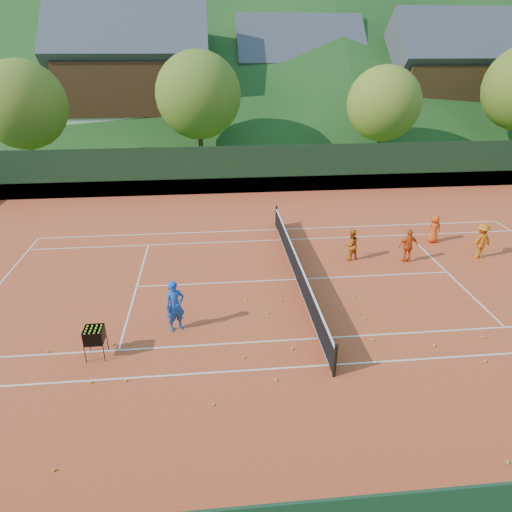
{
  "coord_description": "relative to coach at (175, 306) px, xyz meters",
  "views": [
    {
      "loc": [
        -3.27,
        -16.15,
        8.75
      ],
      "look_at": [
        -1.66,
        0.0,
        1.14
      ],
      "focal_mm": 32.0,
      "sensor_mm": 36.0,
      "label": 1
    }
  ],
  "objects": [
    {
      "name": "tennis_ball_6",
      "position": [
        7.84,
        -6.22,
        -0.86
      ],
      "size": [
        0.07,
        0.07,
        0.07
      ],
      "primitive_type": "sphere",
      "color": "#ABD623",
      "rests_on": "clay_court"
    },
    {
      "name": "chalet_right",
      "position": [
        24.64,
        33.12,
        4.34
      ],
      "size": [
        11.5,
        8.82,
        11.91
      ],
      "color": "beige",
      "rests_on": "ground"
    },
    {
      "name": "tennis_ball_23",
      "position": [
        8.6,
        1.29,
        -0.86
      ],
      "size": [
        0.07,
        0.07,
        0.07
      ],
      "primitive_type": "sphere",
      "color": "#ABD623",
      "rests_on": "clay_court"
    },
    {
      "name": "tennis_ball_18",
      "position": [
        2.12,
        -1.79,
        -0.86
      ],
      "size": [
        0.07,
        0.07,
        0.07
      ],
      "primitive_type": "sphere",
      "color": "#ABD623",
      "rests_on": "clay_court"
    },
    {
      "name": "student_c",
      "position": [
        11.84,
        6.25,
        -0.21
      ],
      "size": [
        0.68,
        0.45,
        1.36
      ],
      "primitive_type": "imported",
      "rotation": [
        0.0,
        0.0,
        3.11
      ],
      "color": "#DC4E13",
      "rests_on": "clay_court"
    },
    {
      "name": "tennis_ball_12",
      "position": [
        5.4,
        1.06,
        -0.86
      ],
      "size": [
        0.07,
        0.07,
        0.07
      ],
      "primitive_type": "sphere",
      "color": "#ABD623",
      "rests_on": "clay_court"
    },
    {
      "name": "ground",
      "position": [
        4.64,
        3.12,
        -0.91
      ],
      "size": [
        400.0,
        400.0,
        0.0
      ],
      "primitive_type": "plane",
      "color": "#31571B",
      "rests_on": "ground"
    },
    {
      "name": "tennis_ball_16",
      "position": [
        6.46,
        -0.05,
        -0.86
      ],
      "size": [
        0.07,
        0.07,
        0.07
      ],
      "primitive_type": "sphere",
      "color": "#ABD623",
      "rests_on": "clay_court"
    },
    {
      "name": "tennis_ball_7",
      "position": [
        8.18,
        -1.79,
        -0.86
      ],
      "size": [
        0.07,
        0.07,
        0.07
      ],
      "primitive_type": "sphere",
      "color": "#ABD623",
      "rests_on": "clay_court"
    },
    {
      "name": "coach",
      "position": [
        0.0,
        0.0,
        0.0
      ],
      "size": [
        0.77,
        0.66,
        1.79
      ],
      "primitive_type": "imported",
      "rotation": [
        0.0,
        0.0,
        0.42
      ],
      "color": "blue",
      "rests_on": "clay_court"
    },
    {
      "name": "tennis_ball_17",
      "position": [
        3.19,
        0.66,
        -0.86
      ],
      "size": [
        0.07,
        0.07,
        0.07
      ],
      "primitive_type": "sphere",
      "color": "#ABD623",
      "rests_on": "clay_court"
    },
    {
      "name": "tennis_ball_21",
      "position": [
        9.34,
        -2.7,
        -0.86
      ],
      "size": [
        0.07,
        0.07,
        0.07
      ],
      "primitive_type": "sphere",
      "color": "#ABD623",
      "rests_on": "clay_court"
    },
    {
      "name": "tree_b",
      "position": [
        0.64,
        23.12,
        4.28
      ],
      "size": [
        6.4,
        6.4,
        8.4
      ],
      "color": "#41281A",
      "rests_on": "ground"
    },
    {
      "name": "student_b",
      "position": [
        9.73,
        4.28,
        -0.14
      ],
      "size": [
        0.91,
        0.43,
        1.51
      ],
      "primitive_type": "imported",
      "rotation": [
        0.0,
        0.0,
        3.22
      ],
      "color": "#E75414",
      "rests_on": "clay_court"
    },
    {
      "name": "tennis_ball_19",
      "position": [
        -1.3,
        -2.52,
        -0.86
      ],
      "size": [
        0.07,
        0.07,
        0.07
      ],
      "primitive_type": "sphere",
      "color": "#ABD623",
      "rests_on": "clay_court"
    },
    {
      "name": "tennis_ball_9",
      "position": [
        -2.27,
        -2.48,
        -0.86
      ],
      "size": [
        0.07,
        0.07,
        0.07
      ],
      "primitive_type": "sphere",
      "color": "#ABD623",
      "rests_on": "clay_court"
    },
    {
      "name": "clay_court",
      "position": [
        4.64,
        3.12,
        -0.9
      ],
      "size": [
        40.0,
        24.0,
        0.02
      ],
      "primitive_type": "cube",
      "color": "#C64220",
      "rests_on": "ground"
    },
    {
      "name": "tennis_ball_3",
      "position": [
        9.95,
        -1.5,
        -0.86
      ],
      "size": [
        0.07,
        0.07,
        0.07
      ],
      "primitive_type": "sphere",
      "color": "#ABD623",
      "rests_on": "clay_court"
    },
    {
      "name": "ball_hopper",
      "position": [
        -2.34,
        -1.23,
        -0.15
      ],
      "size": [
        0.57,
        0.57,
        1.0
      ],
      "color": "black",
      "rests_on": "clay_court"
    },
    {
      "name": "tree_a",
      "position": [
        -11.36,
        21.12,
        3.96
      ],
      "size": [
        6.0,
        6.0,
        7.88
      ],
      "color": "#412B1A",
      "rests_on": "ground"
    },
    {
      "name": "tennis_ball_20",
      "position": [
        2.95,
        -2.91,
        -0.86
      ],
      "size": [
        0.07,
        0.07,
        0.07
      ],
      "primitive_type": "sphere",
      "color": "#ABD623",
      "rests_on": "clay_court"
    },
    {
      "name": "tennis_ball_14",
      "position": [
        -1.97,
        -0.72,
        -0.86
      ],
      "size": [
        0.07,
        0.07,
        0.07
      ],
      "primitive_type": "sphere",
      "color": "#ABD623",
      "rests_on": "clay_court"
    },
    {
      "name": "tennis_ball_5",
      "position": [
        2.45,
        1.59,
        -0.86
      ],
      "size": [
        0.07,
        0.07,
        0.07
      ],
      "primitive_type": "sphere",
      "color": "#ABD623",
      "rests_on": "clay_court"
    },
    {
      "name": "chalet_mid",
      "position": [
        10.64,
        37.12,
        4.08
      ],
      "size": [
        12.65,
        8.82,
        11.45
      ],
      "color": "beige",
      "rests_on": "ground"
    },
    {
      "name": "tennis_ball_15",
      "position": [
        6.54,
        1.45,
        -0.86
      ],
      "size": [
        0.07,
        0.07,
        0.07
      ],
      "primitive_type": "sphere",
      "color": "#ABD623",
      "rests_on": "clay_court"
    },
    {
      "name": "tennis_ball_0",
      "position": [
        -2.43,
        -5.41,
        -0.86
      ],
      "size": [
        0.07,
        0.07,
        0.07
      ],
      "primitive_type": "sphere",
      "color": "#ABD623",
      "rests_on": "clay_court"
    },
    {
      "name": "tennis_net",
      "position": [
        4.64,
        3.12,
        -0.39
      ],
      "size": [
        0.1,
        12.07,
        1.1
      ],
      "color": "black",
      "rests_on": "clay_court"
    },
    {
      "name": "court_lines",
      "position": [
        4.64,
        3.12,
        -0.89
      ],
      "size": [
        23.83,
        11.03,
        0.0
      ],
      "color": "white",
      "rests_on": "clay_court"
    },
    {
      "name": "student_d",
      "position": [
        13.08,
        4.37,
        -0.09
      ],
      "size": [
        1.13,
        0.78,
        1.61
      ],
      "primitive_type": "imported",
      "rotation": [
        0.0,
        0.0,
        3.32
      ],
      "color": "#CE6612",
      "rests_on": "clay_court"
    },
    {
      "name": "chalet_left",
      "position": [
        -5.36,
        33.12,
        4.73
      ],
      "size": [
        13.8,
        9.93,
        12.92
      ],
      "color": "beige",
      "rests_on": "ground"
    },
    {
      "name": "tennis_ball_11",
      "position": [
        3.66,
        -1.52,
        -0.86
      ],
      "size": [
        0.07,
        0.07,
        0.07
      ],
      "primitive_type": "sphere",
      "color": "#ABD623",
      "rests_on": "clay_court"
    },
    {
      "name": "tennis_ball_22",
      "position": [
        1.16,
        -3.7,
        -0.86
      ],
      "size": [
        0.07,
        0.07,
        0.07
      ],
      "primitive_type": "sphere",
      "color": "#ABD623",
      "rests_on": "clay_court"
    },
    {
      "name": "perimeter_fence",
      "position": [
        4.64,
        3.12,
        0.35
      ],
      "size": [
        40.4,
        24.24,
        3.0
      ],
      "color": "black",
      "rests_on": "clay_court"
    },
    {
      "name": "student_a",
      "position": [
        7.34,
        4.75,
        -0.19
      ],
      "size": [
        0.82,
        0.73,
        1.4
      ],
      "primitive_type": "imported",
      "rotation": [
        0.0,
        0.0,
        3.48
      ],
      "color": "#CF5F12",
      "rests_on": "clay_court"
    },
    {
      "name": "tennis_ball_8",
      "position": [
        -1.45,
        -0.77,
        -0.86
      ],
      "size": [
        0.07,
        0.07,
        0.07
      ],
      "primitive_type": "sphere",
      "color": "#ABD623",
      "rests_on": "clay_court"
    },
    {
      "name": "tree_c",
      "position": [
        14.64,
        22.12,
        3.63
      ],
      "size": [
        5.6,
        5.6,
        7.35
      ],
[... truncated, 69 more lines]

